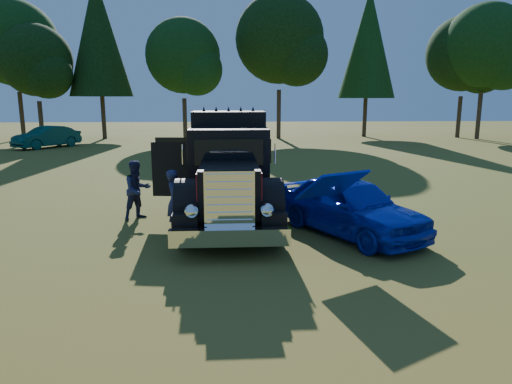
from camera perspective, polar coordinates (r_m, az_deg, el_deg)
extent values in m
plane|color=#425A1A|center=(10.19, -1.49, -7.60)|extent=(120.00, 120.00, 0.00)
cylinder|color=#2D2116|center=(44.33, -27.23, 8.51)|extent=(0.36, 0.36, 3.96)
sphere|color=black|center=(44.55, -27.95, 16.13)|extent=(7.04, 7.04, 7.04)
sphere|color=black|center=(43.11, -26.63, 14.68)|extent=(4.84, 4.84, 4.84)
cylinder|color=#2D2116|center=(41.54, -18.57, 9.55)|extent=(0.36, 0.36, 4.68)
cone|color=black|center=(41.84, -19.12, 17.93)|extent=(5.20, 5.20, 9.75)
cylinder|color=#2D2116|center=(39.33, -8.88, 9.01)|extent=(0.36, 0.36, 3.42)
sphere|color=black|center=(39.46, -9.12, 16.47)|extent=(6.08, 6.08, 6.08)
sphere|color=black|center=(38.52, -7.43, 14.94)|extent=(4.18, 4.18, 4.18)
cylinder|color=#2D2116|center=(39.88, 2.86, 9.68)|extent=(0.36, 0.36, 4.14)
sphere|color=black|center=(40.16, 2.95, 18.57)|extent=(7.36, 7.36, 7.36)
sphere|color=black|center=(39.28, 5.17, 16.68)|extent=(5.06, 5.06, 5.06)
cylinder|color=#2D2116|center=(42.94, 13.47, 9.76)|extent=(0.36, 0.36, 4.50)
cone|color=black|center=(43.19, 13.85, 17.56)|extent=(5.00, 5.00, 9.38)
cylinder|color=#2D2116|center=(44.55, 24.02, 8.56)|extent=(0.36, 0.36, 3.60)
sphere|color=black|center=(44.69, 24.60, 15.47)|extent=(6.40, 6.40, 6.40)
sphere|color=black|center=(44.46, 26.37, 13.79)|extent=(4.40, 4.40, 4.40)
cylinder|color=#2D2116|center=(43.49, 26.07, 8.50)|extent=(0.36, 0.36, 3.84)
sphere|color=black|center=(43.69, 26.76, 16.04)|extent=(6.82, 6.82, 6.82)
sphere|color=black|center=(43.48, 28.68, 14.19)|extent=(4.69, 4.69, 4.69)
cylinder|color=#2D2116|center=(41.63, -25.28, 8.04)|extent=(0.36, 0.36, 3.20)
sphere|color=black|center=(41.71, -25.86, 14.60)|extent=(5.68, 5.68, 5.68)
sphere|color=black|center=(40.60, -24.68, 13.31)|extent=(3.91, 3.91, 3.91)
cylinder|color=black|center=(10.69, -8.95, -3.74)|extent=(0.32, 1.10, 1.10)
cylinder|color=black|center=(10.69, 2.35, -3.61)|extent=(0.32, 1.10, 1.10)
cylinder|color=black|center=(15.35, -7.27, 0.97)|extent=(0.32, 1.10, 1.10)
cylinder|color=black|center=(15.35, 0.58, 1.06)|extent=(0.32, 1.10, 1.10)
cylinder|color=black|center=(15.34, -6.04, 0.98)|extent=(0.32, 1.10, 1.10)
cylinder|color=black|center=(15.33, -0.65, 1.05)|extent=(0.32, 1.10, 1.10)
cube|color=black|center=(13.15, -3.33, -0.43)|extent=(1.60, 6.40, 0.28)
cube|color=white|center=(9.43, -3.28, -5.68)|extent=(2.50, 0.22, 0.36)
cube|color=white|center=(9.54, -3.33, -1.13)|extent=(1.05, 0.30, 1.30)
cube|color=black|center=(10.56, -3.35, 0.38)|extent=(1.35, 1.80, 1.10)
cube|color=maroon|center=(10.55, -7.11, 1.40)|extent=(0.02, 1.80, 0.60)
cube|color=maroon|center=(10.55, 0.39, 1.49)|extent=(0.02, 1.80, 0.60)
cylinder|color=black|center=(10.58, -8.48, -1.65)|extent=(0.55, 1.24, 1.24)
cylinder|color=black|center=(10.58, 1.83, -1.53)|extent=(0.55, 1.24, 1.24)
sphere|color=white|center=(9.55, -8.01, -2.45)|extent=(0.32, 0.32, 0.32)
sphere|color=white|center=(9.55, 1.37, -2.34)|extent=(0.32, 0.32, 0.32)
cube|color=black|center=(12.05, -3.37, 2.97)|extent=(2.05, 1.30, 2.10)
cube|color=black|center=(11.32, -3.40, 4.97)|extent=(1.70, 0.05, 0.65)
cube|color=black|center=(13.31, -3.39, 4.65)|extent=(2.05, 1.30, 2.50)
cube|color=black|center=(15.05, -3.36, 2.37)|extent=(2.00, 2.00, 0.35)
cube|color=black|center=(12.73, -10.49, 2.80)|extent=(1.10, 0.21, 1.50)
cube|color=#8D3914|center=(12.80, -10.47, 2.17)|extent=(0.84, 0.14, 0.75)
imported|color=#071CA4|center=(11.61, 11.66, -1.69)|extent=(3.57, 4.60, 1.46)
cube|color=#071CA4|center=(9.83, 9.50, 0.89)|extent=(1.59, 1.44, 0.67)
imported|color=#20224B|center=(11.79, -10.15, -1.09)|extent=(0.44, 0.62, 1.60)
imported|color=#1D2A45|center=(13.25, -14.62, 0.26)|extent=(1.03, 1.00, 1.67)
imported|color=#09393B|center=(35.24, -24.67, 6.27)|extent=(3.90, 4.66, 1.50)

